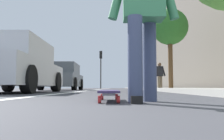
% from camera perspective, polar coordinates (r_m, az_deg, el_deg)
% --- Properties ---
extents(ground_plane, '(80.00, 80.00, 0.00)m').
position_cam_1_polar(ground_plane, '(11.06, 0.88, -5.10)').
color(ground_plane, '#38383D').
extents(lane_stripe_white, '(52.00, 0.16, 0.01)m').
position_cam_1_polar(lane_stripe_white, '(21.10, -2.35, -4.73)').
color(lane_stripe_white, silver).
rests_on(lane_stripe_white, ground).
extents(sidewalk_curb, '(52.00, 3.20, 0.12)m').
position_cam_1_polar(sidewalk_curb, '(19.30, 10.54, -4.53)').
color(sidewalk_curb, '#9E9B93').
rests_on(sidewalk_curb, ground).
extents(building_facade, '(40.00, 1.20, 12.10)m').
position_cam_1_polar(building_facade, '(24.45, 14.72, 9.77)').
color(building_facade, '#5C554B').
rests_on(building_facade, ground).
extents(skateboard, '(0.85, 0.22, 0.11)m').
position_cam_1_polar(skateboard, '(2.41, -0.71, -5.58)').
color(skateboard, red).
rests_on(skateboard, ground).
extents(skater_person, '(0.47, 0.72, 1.64)m').
position_cam_1_polar(skater_person, '(2.41, 7.72, 14.90)').
color(skater_person, '#384260').
rests_on(skater_person, ground).
extents(parked_car_near, '(4.44, 1.99, 1.50)m').
position_cam_1_polar(parked_car_near, '(7.18, -22.67, 0.61)').
color(parked_car_near, silver).
rests_on(parked_car_near, ground).
extents(parked_car_mid, '(4.17, 2.02, 1.49)m').
position_cam_1_polar(parked_car_mid, '(13.36, -12.16, -1.78)').
color(parked_car_mid, '#4C5156').
rests_on(parked_car_mid, ground).
extents(traffic_light, '(0.33, 0.28, 4.02)m').
position_cam_1_polar(traffic_light, '(24.44, -2.79, 1.87)').
color(traffic_light, '#2D2D2D').
rests_on(traffic_light, ground).
extents(street_tree_mid, '(1.83, 1.83, 4.14)m').
position_cam_1_polar(street_tree_mid, '(12.25, 14.18, 10.14)').
color(street_tree_mid, brown).
rests_on(street_tree_mid, ground).
extents(pedestrian_distant, '(0.45, 0.70, 1.59)m').
position_cam_1_polar(pedestrian_distant, '(13.71, 11.79, -1.05)').
color(pedestrian_distant, brown).
rests_on(pedestrian_distant, ground).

